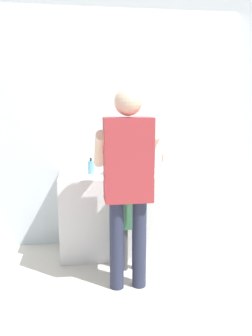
{
  "coord_description": "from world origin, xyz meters",
  "views": [
    {
      "loc": [
        -0.44,
        -2.96,
        1.54
      ],
      "look_at": [
        0.0,
        0.15,
        0.93
      ],
      "focal_mm": 35.12,
      "sensor_mm": 36.0,
      "label": 1
    }
  ],
  "objects_px": {
    "toothbrush_cup": "(163,167)",
    "child_toddler": "(130,214)",
    "soap_bottle": "(91,167)",
    "adult_parent": "(128,172)"
  },
  "relations": [
    {
      "from": "toothbrush_cup",
      "to": "child_toddler",
      "type": "bearing_deg",
      "value": -133.81
    },
    {
      "from": "soap_bottle",
      "to": "child_toddler",
      "type": "relative_size",
      "value": 0.18
    },
    {
      "from": "child_toddler",
      "to": "adult_parent",
      "type": "bearing_deg",
      "value": -101.85
    },
    {
      "from": "soap_bottle",
      "to": "toothbrush_cup",
      "type": "bearing_deg",
      "value": -0.43
    },
    {
      "from": "soap_bottle",
      "to": "child_toddler",
      "type": "height_order",
      "value": "soap_bottle"
    },
    {
      "from": "toothbrush_cup",
      "to": "child_toddler",
      "type": "height_order",
      "value": "toothbrush_cup"
    },
    {
      "from": "soap_bottle",
      "to": "adult_parent",
      "type": "height_order",
      "value": "adult_parent"
    },
    {
      "from": "child_toddler",
      "to": "toothbrush_cup",
      "type": "bearing_deg",
      "value": 46.19
    },
    {
      "from": "child_toddler",
      "to": "adult_parent",
      "type": "relative_size",
      "value": 0.54
    },
    {
      "from": "toothbrush_cup",
      "to": "adult_parent",
      "type": "distance_m",
      "value": 0.88
    }
  ]
}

